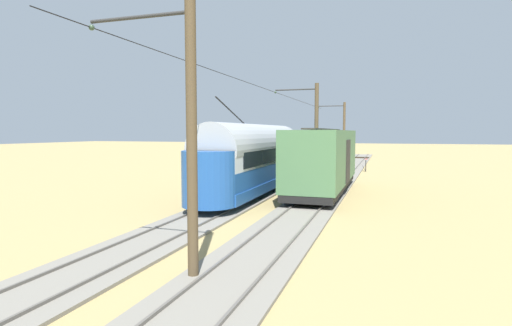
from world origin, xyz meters
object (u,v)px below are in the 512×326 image
vintage_streetcar (255,158)px  catenary_pole_mid_far (188,134)px  switch_stand (366,164)px  coach_adjacent (324,159)px  catenary_pole_foreground (343,132)px  catenary_pole_mid_near (315,133)px

vintage_streetcar → catenary_pole_mid_far: bearing=101.4°
catenary_pole_mid_far → switch_stand: size_ratio=5.84×
coach_adjacent → switch_stand: 15.39m
catenary_pole_mid_far → switch_stand: 31.17m
coach_adjacent → catenary_pole_mid_far: catenary_pole_mid_far is taller
vintage_streetcar → catenary_pole_foreground: bearing=-97.0°
vintage_streetcar → catenary_pole_mid_near: size_ratio=2.23×
coach_adjacent → switch_stand: coach_adjacent is taller
catenary_pole_foreground → catenary_pole_mid_near: 18.98m
switch_stand → vintage_streetcar: bearing=70.7°
switch_stand → catenary_pole_mid_far: bearing=84.6°
coach_adjacent → catenary_pole_mid_far: 15.79m
catenary_pole_mid_near → switch_stand: bearing=-103.7°
vintage_streetcar → catenary_pole_mid_far: size_ratio=2.23×
catenary_pole_foreground → catenary_pole_mid_far: 37.96m
catenary_pole_mid_far → switch_stand: (-2.90, -30.88, -3.09)m
catenary_pole_foreground → catenary_pole_mid_near: bearing=90.0°
vintage_streetcar → switch_stand: vintage_streetcar is taller
catenary_pole_foreground → catenary_pole_mid_far: (0.00, 37.96, 0.00)m
coach_adjacent → catenary_pole_foreground: size_ratio=1.65×
coach_adjacent → catenary_pole_mid_far: bearing=85.9°
coach_adjacent → catenary_pole_foreground: bearing=-87.1°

